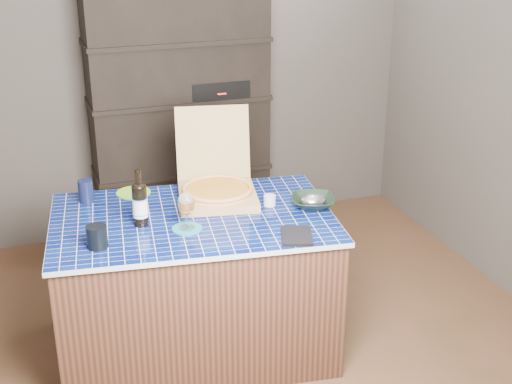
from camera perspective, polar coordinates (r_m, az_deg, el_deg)
name	(u,v)px	position (r m, az deg, el deg)	size (l,w,h in m)	color
room	(249,136)	(3.48, -0.56, 4.49)	(3.50, 3.50, 3.50)	brown
shelving_unit	(180,118)	(4.99, -6.10, 5.87)	(1.20, 0.41, 1.80)	black
kitchen_island	(195,283)	(3.89, -4.89, -7.30)	(1.55, 1.10, 0.80)	#4E2E1E
pizza_box	(217,187)	(3.90, -3.14, 0.37)	(0.50, 0.58, 0.45)	#98804E
mead_bottle	(140,203)	(3.60, -9.27, -0.91)	(0.08, 0.08, 0.30)	black
teal_trivet	(187,229)	(3.57, -5.53, -2.93)	(0.15, 0.15, 0.01)	#197384
wine_glass	(186,204)	(3.52, -5.61, -0.97)	(0.09, 0.09, 0.19)	white
tumbler	(97,237)	(3.44, -12.61, -3.51)	(0.10, 0.10, 0.11)	black
dvd_case	(297,236)	(3.48, 3.27, -3.52)	(0.15, 0.21, 0.02)	black
bowl	(313,202)	(3.81, 4.60, -0.78)	(0.23, 0.23, 0.06)	black
foil_contents	(313,200)	(3.81, 4.60, -0.62)	(0.14, 0.11, 0.06)	silver
white_jar	(270,200)	(3.82, 1.10, -0.67)	(0.07, 0.07, 0.06)	silver
navy_cup	(86,191)	(3.95, -13.46, 0.06)	(0.08, 0.08, 0.13)	black
green_trivet	(133,193)	(4.04, -9.78, -0.04)	(0.19, 0.19, 0.01)	#75BD28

